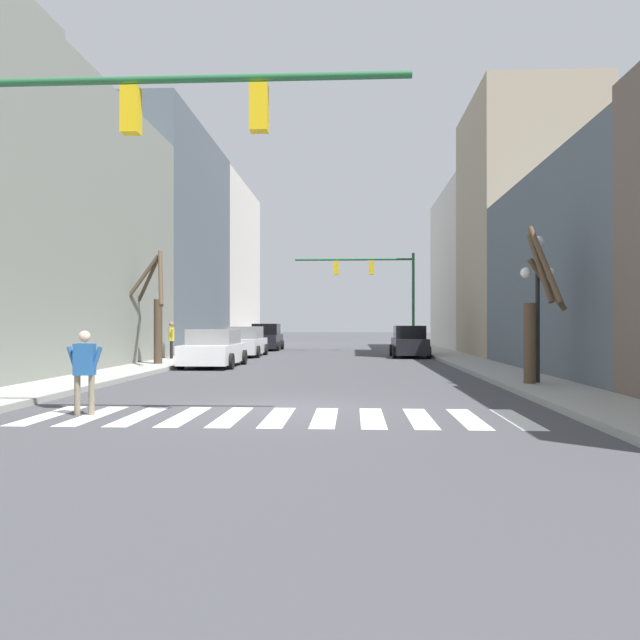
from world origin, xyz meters
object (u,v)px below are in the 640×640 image
at_px(car_parked_left_far, 266,338).
at_px(street_tree_left_far, 535,315).
at_px(car_parked_left_near, 214,349).
at_px(street_tree_left_near, 155,311).
at_px(traffic_signal_near, 107,156).
at_px(pedestrian_near_right_corner, 84,365).
at_px(pedestrian_crossing_street, 171,337).
at_px(street_lamp_right_corner, 537,278).
at_px(car_parked_right_near, 409,343).
at_px(car_parked_right_mid, 246,342).
at_px(traffic_signal_far, 378,279).

xyz_separation_m(car_parked_left_far, street_tree_left_far, (10.82, -24.60, 1.20)).
bearing_deg(street_tree_left_far, car_parked_left_near, 142.13).
bearing_deg(street_tree_left_near, car_parked_left_far, 82.41).
height_order(traffic_signal_near, pedestrian_near_right_corner, traffic_signal_near).
distance_m(car_parked_left_near, pedestrian_crossing_street, 4.48).
height_order(street_lamp_right_corner, car_parked_left_far, street_lamp_right_corner).
height_order(car_parked_right_near, pedestrian_crossing_street, pedestrian_crossing_street).
relative_size(traffic_signal_near, car_parked_right_near, 1.91).
distance_m(car_parked_right_mid, car_parked_left_far, 7.97).
distance_m(car_parked_right_mid, car_parked_left_near, 8.27).
relative_size(pedestrian_near_right_corner, street_tree_left_far, 0.38).
distance_m(traffic_signal_near, street_tree_left_far, 11.65).
height_order(traffic_signal_far, pedestrian_crossing_street, traffic_signal_far).
relative_size(car_parked_left_far, pedestrian_near_right_corner, 2.51).
xyz_separation_m(traffic_signal_near, pedestrian_crossing_street, (-4.13, 18.03, -3.67)).
bearing_deg(pedestrian_crossing_street, street_tree_left_near, 165.17).
height_order(car_parked_right_near, street_tree_left_far, street_tree_left_far).
bearing_deg(pedestrian_near_right_corner, street_tree_left_near, -79.05).
distance_m(car_parked_right_mid, car_parked_right_near, 8.91).
bearing_deg(car_parked_left_far, pedestrian_crossing_street, 167.86).
bearing_deg(pedestrian_near_right_corner, traffic_signal_near, 131.42).
bearing_deg(traffic_signal_far, car_parked_right_mid, -139.98).
bearing_deg(car_parked_right_mid, street_lamp_right_corner, -145.78).
distance_m(street_tree_left_near, street_tree_left_far, 15.22).
bearing_deg(pedestrian_crossing_street, traffic_signal_far, -64.74).
distance_m(car_parked_left_far, pedestrian_crossing_street, 13.07).
distance_m(car_parked_left_near, street_tree_left_far, 13.68).
height_order(traffic_signal_near, car_parked_left_far, traffic_signal_near).
relative_size(traffic_signal_near, car_parked_left_far, 1.90).
height_order(car_parked_right_mid, pedestrian_near_right_corner, pedestrian_near_right_corner).
bearing_deg(pedestrian_near_right_corner, street_tree_left_far, -153.48).
bearing_deg(pedestrian_crossing_street, car_parked_right_near, -91.13).
bearing_deg(car_parked_left_near, car_parked_left_far, 0.23).
bearing_deg(car_parked_right_mid, traffic_signal_far, -49.98).
height_order(pedestrian_crossing_street, street_tree_left_near, street_tree_left_near).
relative_size(car_parked_right_near, pedestrian_crossing_street, 2.38).
height_order(car_parked_left_far, pedestrian_crossing_street, pedestrian_crossing_street).
xyz_separation_m(car_parked_left_far, pedestrian_crossing_street, (-2.75, -12.78, 0.35)).
distance_m(pedestrian_crossing_street, pedestrian_near_right_corner, 17.51).
distance_m(traffic_signal_near, car_parked_left_far, 31.10).
xyz_separation_m(traffic_signal_near, traffic_signal_far, (6.08, 29.14, -0.20)).
bearing_deg(street_tree_left_near, traffic_signal_near, -75.56).
relative_size(street_lamp_right_corner, car_parked_left_near, 0.86).
relative_size(car_parked_right_near, street_tree_left_near, 0.88).
xyz_separation_m(traffic_signal_far, street_lamp_right_corner, (3.54, -22.52, -1.59)).
xyz_separation_m(street_lamp_right_corner, car_parked_left_far, (-11.00, 24.19, -2.23)).
bearing_deg(pedestrian_near_right_corner, car_parked_right_mid, -89.52).
distance_m(street_lamp_right_corner, street_tree_left_near, 15.19).
relative_size(traffic_signal_near, traffic_signal_far, 1.02).
relative_size(car_parked_left_near, street_tree_left_near, 1.02).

